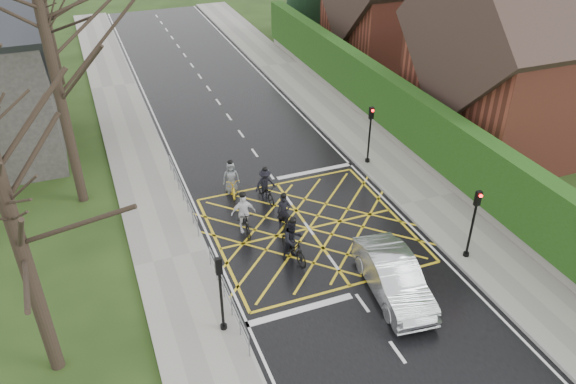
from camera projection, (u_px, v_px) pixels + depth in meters
ground at (309, 229)px, 24.48m from camera, size 120.00×120.00×0.00m
road at (309, 228)px, 24.48m from camera, size 9.00×80.00×0.01m
sidewalk_right at (427, 200)px, 26.29m from camera, size 3.00×80.00×0.15m
sidewalk_left at (172, 259)px, 22.60m from camera, size 3.00×80.00×0.15m
stone_wall at (394, 136)px, 31.41m from camera, size 0.50×38.00×0.70m
hedge at (397, 107)px, 30.48m from camera, size 0.90×38.00×2.80m
house_near at (537, 55)px, 29.66m from camera, size 11.80×9.80×11.30m
house_far at (399, 2)px, 40.90m from camera, size 9.80×8.80×10.30m
tree_front at (4, 197)px, 14.66m from camera, size 7.56×7.56×9.36m
tree_near at (45, 32)px, 22.25m from camera, size 9.24×9.24×11.44m
railing_south at (227, 293)px, 19.88m from camera, size 0.05×5.04×1.03m
railing_north at (182, 189)px, 25.79m from camera, size 0.05×6.04×1.03m
traffic_light_ne at (369, 136)px, 28.48m from camera, size 0.24×0.31×3.21m
traffic_light_se at (472, 225)px, 21.85m from camera, size 0.24×0.31×3.21m
traffic_light_sw at (221, 295)px, 18.49m from camera, size 0.24×0.31×3.21m
cyclist_rear at (284, 217)px, 24.22m from camera, size 1.10×1.92×1.77m
cyclist_back at (293, 243)px, 22.36m from camera, size 0.96×2.03×1.97m
cyclist_mid at (266, 188)px, 26.18m from camera, size 1.06×1.81×1.71m
cyclist_front at (244, 217)px, 23.93m from camera, size 1.09×2.01×1.98m
cyclist_lead at (232, 182)px, 26.67m from camera, size 0.88×1.88×1.77m
car at (394, 277)px, 20.60m from camera, size 2.15×4.79×1.53m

